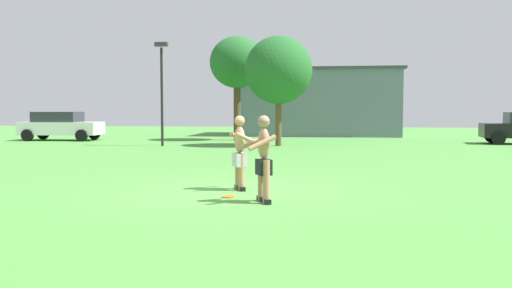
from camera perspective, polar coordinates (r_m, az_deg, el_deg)
The scene contains 9 objects.
ground_plane at distance 11.64m, azimuth -2.78°, elevation -4.94°, with size 80.00×80.00×0.00m, color #4C8E3D.
player_with_cap at distance 10.05m, azimuth 0.79°, elevation -1.19°, with size 0.71×0.71×1.65m.
player_in_gray at distance 11.62m, azimuth -1.70°, elevation -0.75°, with size 0.71×0.81×1.61m.
frisbee at distance 10.76m, azimuth -2.93°, elevation -5.59°, with size 0.27×0.27×0.03m, color orange.
car_white_near_post at distance 31.65m, azimuth -20.00°, elevation 1.86°, with size 4.38×2.20×1.58m.
lamp_post at distance 25.64m, azimuth -9.96°, elevation 6.58°, with size 0.60×0.24×4.84m.
outbuilding_behind_lot at distance 36.13m, azimuth 6.82°, elevation 4.41°, with size 10.34×6.12×4.33m.
tree_left_field at distance 30.01m, azimuth -2.02°, elevation 8.56°, with size 3.01×3.01×5.74m.
tree_right_field at distance 25.39m, azimuth 2.41°, elevation 7.81°, with size 3.15×3.15×5.15m.
Camera 1 is at (2.01, -11.33, 1.77)m, focal length 37.75 mm.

